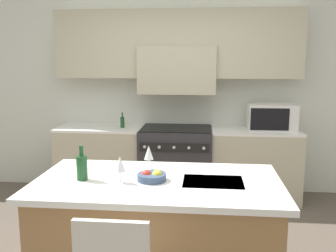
{
  "coord_description": "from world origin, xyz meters",
  "views": [
    {
      "loc": [
        0.36,
        -2.91,
        1.79
      ],
      "look_at": [
        0.01,
        0.63,
        1.15
      ],
      "focal_mm": 40.0,
      "sensor_mm": 36.0,
      "label": 1
    }
  ],
  "objects_px": {
    "microwave": "(271,117)",
    "wine_glass_far": "(149,153)",
    "fruit_bowl": "(152,177)",
    "wine_glass_near": "(120,165)",
    "oil_bottle_on_counter": "(122,122)",
    "wine_bottle": "(82,167)",
    "range_stove": "(176,162)"
  },
  "relations": [
    {
      "from": "microwave",
      "to": "wine_glass_far",
      "type": "relative_size",
      "value": 2.94
    },
    {
      "from": "microwave",
      "to": "fruit_bowl",
      "type": "height_order",
      "value": "microwave"
    },
    {
      "from": "microwave",
      "to": "fruit_bowl",
      "type": "xyz_separation_m",
      "value": [
        -1.22,
        -2.09,
        -0.14
      ]
    },
    {
      "from": "wine_glass_near",
      "to": "oil_bottle_on_counter",
      "type": "relative_size",
      "value": 1.0
    },
    {
      "from": "microwave",
      "to": "wine_bottle",
      "type": "bearing_deg",
      "value": -129.17
    },
    {
      "from": "range_stove",
      "to": "oil_bottle_on_counter",
      "type": "distance_m",
      "value": 0.88
    },
    {
      "from": "range_stove",
      "to": "fruit_bowl",
      "type": "distance_m",
      "value": 2.13
    },
    {
      "from": "range_stove",
      "to": "oil_bottle_on_counter",
      "type": "height_order",
      "value": "oil_bottle_on_counter"
    },
    {
      "from": "fruit_bowl",
      "to": "oil_bottle_on_counter",
      "type": "bearing_deg",
      "value": 108.14
    },
    {
      "from": "range_stove",
      "to": "microwave",
      "type": "relative_size",
      "value": 1.58
    },
    {
      "from": "wine_glass_near",
      "to": "oil_bottle_on_counter",
      "type": "xyz_separation_m",
      "value": [
        -0.46,
        2.15,
        -0.05
      ]
    },
    {
      "from": "microwave",
      "to": "wine_bottle",
      "type": "height_order",
      "value": "microwave"
    },
    {
      "from": "range_stove",
      "to": "wine_glass_near",
      "type": "bearing_deg",
      "value": -96.51
    },
    {
      "from": "range_stove",
      "to": "wine_glass_near",
      "type": "xyz_separation_m",
      "value": [
        -0.24,
        -2.15,
        0.58
      ]
    },
    {
      "from": "range_stove",
      "to": "microwave",
      "type": "distance_m",
      "value": 1.34
    },
    {
      "from": "wine_glass_near",
      "to": "wine_bottle",
      "type": "bearing_deg",
      "value": 172.65
    },
    {
      "from": "oil_bottle_on_counter",
      "to": "microwave",
      "type": "bearing_deg",
      "value": 0.62
    },
    {
      "from": "range_stove",
      "to": "wine_bottle",
      "type": "xyz_separation_m",
      "value": [
        -0.54,
        -2.11,
        0.54
      ]
    },
    {
      "from": "wine_glass_near",
      "to": "wine_glass_far",
      "type": "relative_size",
      "value": 1.0
    },
    {
      "from": "range_stove",
      "to": "wine_glass_near",
      "type": "height_order",
      "value": "wine_glass_near"
    },
    {
      "from": "range_stove",
      "to": "wine_bottle",
      "type": "relative_size",
      "value": 3.54
    },
    {
      "from": "wine_bottle",
      "to": "oil_bottle_on_counter",
      "type": "height_order",
      "value": "wine_bottle"
    },
    {
      "from": "oil_bottle_on_counter",
      "to": "wine_bottle",
      "type": "bearing_deg",
      "value": -85.63
    },
    {
      "from": "wine_bottle",
      "to": "oil_bottle_on_counter",
      "type": "bearing_deg",
      "value": 94.37
    },
    {
      "from": "range_stove",
      "to": "microwave",
      "type": "bearing_deg",
      "value": 0.9
    },
    {
      "from": "microwave",
      "to": "wine_bottle",
      "type": "xyz_separation_m",
      "value": [
        -1.73,
        -2.13,
        -0.07
      ]
    },
    {
      "from": "wine_bottle",
      "to": "oil_bottle_on_counter",
      "type": "relative_size",
      "value": 1.32
    },
    {
      "from": "microwave",
      "to": "fruit_bowl",
      "type": "relative_size",
      "value": 2.72
    },
    {
      "from": "fruit_bowl",
      "to": "wine_bottle",
      "type": "bearing_deg",
      "value": -176.38
    },
    {
      "from": "wine_bottle",
      "to": "wine_glass_near",
      "type": "xyz_separation_m",
      "value": [
        0.3,
        -0.04,
        0.04
      ]
    },
    {
      "from": "wine_glass_far",
      "to": "fruit_bowl",
      "type": "bearing_deg",
      "value": -77.1
    },
    {
      "from": "range_stove",
      "to": "wine_glass_far",
      "type": "xyz_separation_m",
      "value": [
        -0.09,
        -1.8,
        0.58
      ]
    }
  ]
}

